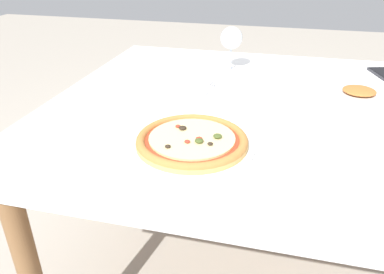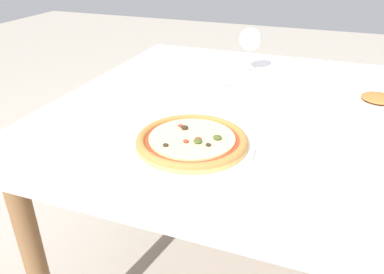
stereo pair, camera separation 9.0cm
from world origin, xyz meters
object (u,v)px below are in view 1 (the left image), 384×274
at_px(dining_table, 278,130).
at_px(side_plate, 359,93).
at_px(pizza_plate, 192,142).
at_px(wine_glass_far_left, 231,39).
at_px(fork, 209,90).

relative_size(dining_table, side_plate, 7.97).
height_order(dining_table, side_plate, side_plate).
height_order(dining_table, pizza_plate, pizza_plate).
height_order(pizza_plate, wine_glass_far_left, wine_glass_far_left).
bearing_deg(fork, dining_table, -20.41).
distance_m(pizza_plate, fork, 0.39).
relative_size(wine_glass_far_left, side_plate, 0.93).
bearing_deg(fork, side_plate, 8.34).
bearing_deg(pizza_plate, wine_glass_far_left, 90.38).
xyz_separation_m(dining_table, fork, (-0.24, 0.09, 0.08)).
distance_m(fork, wine_glass_far_left, 0.27).
bearing_deg(wine_glass_far_left, side_plate, -20.62).
distance_m(fork, side_plate, 0.49).
bearing_deg(pizza_plate, dining_table, 56.17).
xyz_separation_m(dining_table, pizza_plate, (-0.20, -0.30, 0.09)).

